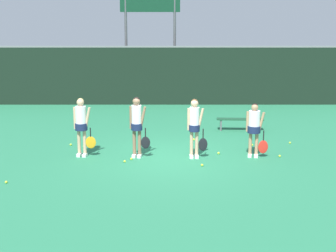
% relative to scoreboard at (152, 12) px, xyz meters
% --- Properties ---
extents(ground_plane, '(140.00, 140.00, 0.00)m').
position_rel_scoreboard_xyz_m(ground_plane, '(0.93, -11.19, -4.50)').
color(ground_plane, '#26724C').
extents(fence_windscreen, '(60.00, 0.08, 2.89)m').
position_rel_scoreboard_xyz_m(fence_windscreen, '(0.93, -1.74, -3.05)').
color(fence_windscreen, black).
rests_on(fence_windscreen, ground_plane).
extents(scoreboard, '(3.08, 0.15, 5.86)m').
position_rel_scoreboard_xyz_m(scoreboard, '(0.00, 0.00, 0.00)').
color(scoreboard, '#515156').
rests_on(scoreboard, ground_plane).
extents(bench_courtside, '(1.75, 0.46, 0.45)m').
position_rel_scoreboard_xyz_m(bench_courtside, '(3.61, -7.59, -4.12)').
color(bench_courtside, '#19472D').
rests_on(bench_courtside, ground_plane).
extents(player_0, '(0.65, 0.37, 1.76)m').
position_rel_scoreboard_xyz_m(player_0, '(-1.65, -11.11, -3.46)').
color(player_0, tan).
rests_on(player_0, ground_plane).
extents(player_1, '(0.61, 0.34, 1.81)m').
position_rel_scoreboard_xyz_m(player_1, '(0.00, -11.21, -3.43)').
color(player_1, '#8C664C').
rests_on(player_1, ground_plane).
extents(player_2, '(0.60, 0.32, 1.76)m').
position_rel_scoreboard_xyz_m(player_2, '(1.70, -11.27, -3.46)').
color(player_2, tan).
rests_on(player_2, ground_plane).
extents(player_3, '(0.66, 0.39, 1.62)m').
position_rel_scoreboard_xyz_m(player_3, '(3.48, -11.17, -3.55)').
color(player_3, tan).
rests_on(player_3, ground_plane).
extents(tennis_ball_0, '(0.07, 0.07, 0.07)m').
position_rel_scoreboard_xyz_m(tennis_ball_0, '(4.26, -11.21, -4.47)').
color(tennis_ball_0, '#CCE033').
rests_on(tennis_ball_0, ground_plane).
extents(tennis_ball_1, '(0.07, 0.07, 0.07)m').
position_rel_scoreboard_xyz_m(tennis_ball_1, '(-3.12, -13.60, -4.47)').
color(tennis_ball_1, '#CCE033').
rests_on(tennis_ball_1, ground_plane).
extents(tennis_ball_2, '(0.07, 0.07, 0.07)m').
position_rel_scoreboard_xyz_m(tennis_ball_2, '(1.87, -12.15, -4.47)').
color(tennis_ball_2, '#CCE033').
rests_on(tennis_ball_2, ground_plane).
extents(tennis_ball_3, '(0.07, 0.07, 0.07)m').
position_rel_scoreboard_xyz_m(tennis_ball_3, '(1.80, -9.14, -4.47)').
color(tennis_ball_3, '#CCE033').
rests_on(tennis_ball_3, ground_plane).
extents(tennis_ball_4, '(0.07, 0.07, 0.07)m').
position_rel_scoreboard_xyz_m(tennis_ball_4, '(-0.15, -11.52, -4.47)').
color(tennis_ball_4, '#CCE033').
rests_on(tennis_ball_4, ground_plane).
extents(tennis_ball_5, '(0.07, 0.07, 0.07)m').
position_rel_scoreboard_xyz_m(tennis_ball_5, '(-0.33, -11.77, -4.47)').
color(tennis_ball_5, '#CCE033').
rests_on(tennis_ball_5, ground_plane).
extents(tennis_ball_6, '(0.07, 0.07, 0.07)m').
position_rel_scoreboard_xyz_m(tennis_ball_6, '(3.66, -9.91, -4.47)').
color(tennis_ball_6, '#CCE033').
rests_on(tennis_ball_6, ground_plane).
extents(tennis_ball_7, '(0.07, 0.07, 0.07)m').
position_rel_scoreboard_xyz_m(tennis_ball_7, '(2.47, -10.90, -4.47)').
color(tennis_ball_7, '#CCE033').
rests_on(tennis_ball_7, ground_plane).
extents(tennis_ball_8, '(0.07, 0.07, 0.07)m').
position_rel_scoreboard_xyz_m(tennis_ball_8, '(-2.27, -9.86, -4.47)').
color(tennis_ball_8, '#CCE033').
rests_on(tennis_ball_8, ground_plane).
extents(tennis_ball_9, '(0.07, 0.07, 0.07)m').
position_rel_scoreboard_xyz_m(tennis_ball_9, '(0.18, -9.35, -4.47)').
color(tennis_ball_9, '#CCE033').
rests_on(tennis_ball_9, ground_plane).
extents(tennis_ball_10, '(0.06, 0.06, 0.06)m').
position_rel_scoreboard_xyz_m(tennis_ball_10, '(4.99, -9.60, -4.47)').
color(tennis_ball_10, '#CCE033').
rests_on(tennis_ball_10, ground_plane).
extents(tennis_ball_11, '(0.07, 0.07, 0.07)m').
position_rel_scoreboard_xyz_m(tennis_ball_11, '(-1.80, -10.07, -4.47)').
color(tennis_ball_11, '#CCE033').
rests_on(tennis_ball_11, ground_plane).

